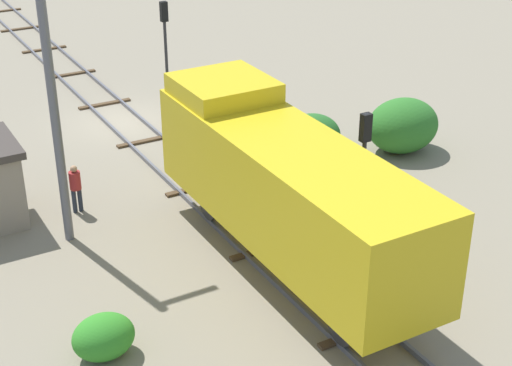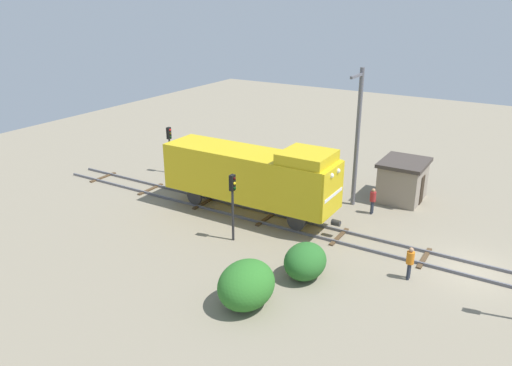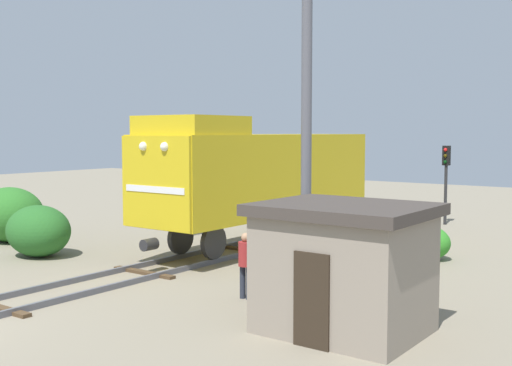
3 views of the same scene
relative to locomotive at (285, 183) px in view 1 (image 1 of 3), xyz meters
The scene contains 11 objects.
ground_plane 13.32m from the locomotive, 90.00° to the right, with size 90.00×90.00×0.00m, color gray.
railway_track 13.30m from the locomotive, 90.00° to the right, with size 2.40×57.38×0.16m.
locomotive is the anchor object (origin of this frame).
traffic_signal_near 15.98m from the locomotive, 101.55° to the right, with size 0.32×0.34×4.23m.
traffic_signal_mid 3.51m from the locomotive, 165.59° to the right, with size 0.32×0.34×3.91m.
worker_near_track 10.86m from the locomotive, 102.95° to the right, with size 0.38×0.38×1.70m.
worker_by_signal 7.80m from the locomotive, 56.41° to the right, with size 0.38×0.38×1.70m.
catenary_mast 7.12m from the locomotive, 43.80° to the right, with size 1.94×0.28×8.92m.
bush_near 8.01m from the locomotive, 128.88° to the right, with size 2.42×1.98×1.76m, color #276426.
bush_mid 6.52m from the locomotive, 12.07° to the left, with size 1.58×1.29×1.15m, color #318626.
bush_far 9.86m from the locomotive, 149.69° to the right, with size 2.91×2.38×2.12m, color #2C6F26.
Camera 1 is at (10.42, 29.70, 12.62)m, focal length 55.00 mm.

